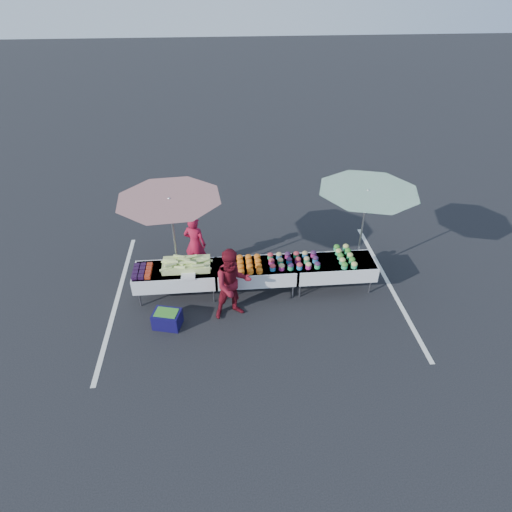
{
  "coord_description": "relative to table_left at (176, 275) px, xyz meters",
  "views": [
    {
      "loc": [
        -0.67,
        -7.74,
        6.41
      ],
      "look_at": [
        0.0,
        0.0,
        1.0
      ],
      "focal_mm": 30.0,
      "sensor_mm": 36.0,
      "label": 1
    }
  ],
  "objects": [
    {
      "name": "plastic_bags",
      "position": [
        0.3,
        -0.3,
        0.19
      ],
      "size": [
        0.3,
        0.25,
        0.05
      ],
      "primitive_type": "cube",
      "color": "white",
      "rests_on": "table_left"
    },
    {
      "name": "stripe_left",
      "position": [
        -1.4,
        0.0,
        -0.58
      ],
      "size": [
        0.1,
        5.0,
        0.0
      ],
      "primitive_type": "cube",
      "color": "silver",
      "rests_on": "ground"
    },
    {
      "name": "table_left",
      "position": [
        0.0,
        0.0,
        0.0
      ],
      "size": [
        1.86,
        0.81,
        0.75
      ],
      "color": "white",
      "rests_on": "ground"
    },
    {
      "name": "umbrella_left",
      "position": [
        0.01,
        0.4,
        1.52
      ],
      "size": [
        2.85,
        2.85,
        2.32
      ],
      "rotation": [
        0.0,
        0.0,
        -0.3
      ],
      "color": "black",
      "rests_on": "ground"
    },
    {
      "name": "bean_baskets",
      "position": [
        3.86,
        0.08,
        0.24
      ],
      "size": [
        0.36,
        0.86,
        0.15
      ],
      "color": "#29A761",
      "rests_on": "table_right"
    },
    {
      "name": "vendor",
      "position": [
        0.41,
        0.99,
        0.17
      ],
      "size": [
        0.64,
        0.53,
        1.5
      ],
      "primitive_type": "imported",
      "rotation": [
        0.0,
        0.0,
        2.77
      ],
      "color": "#A51230",
      "rests_on": "ground"
    },
    {
      "name": "table_center",
      "position": [
        1.8,
        0.0,
        0.0
      ],
      "size": [
        1.86,
        0.81,
        0.75
      ],
      "color": "white",
      "rests_on": "ground"
    },
    {
      "name": "stripe_right",
      "position": [
        5.0,
        0.0,
        -0.58
      ],
      "size": [
        0.1,
        5.0,
        0.0
      ],
      "primitive_type": "cube",
      "color": "silver",
      "rests_on": "ground"
    },
    {
      "name": "potato_cups",
      "position": [
        2.65,
        0.0,
        0.25
      ],
      "size": [
        1.14,
        0.58,
        0.16
      ],
      "color": "#2674B3",
      "rests_on": "table_right"
    },
    {
      "name": "carrot_bowls",
      "position": [
        1.55,
        -0.01,
        0.22
      ],
      "size": [
        0.75,
        0.69,
        0.11
      ],
      "color": "orange",
      "rests_on": "table_center"
    },
    {
      "name": "customer",
      "position": [
        1.24,
        -0.75,
        0.25
      ],
      "size": [
        0.94,
        0.81,
        1.67
      ],
      "primitive_type": "imported",
      "rotation": [
        0.0,
        0.0,
        0.25
      ],
      "color": "maroon",
      "rests_on": "ground"
    },
    {
      "name": "ground",
      "position": [
        1.8,
        0.0,
        -0.58
      ],
      "size": [
        80.0,
        80.0,
        0.0
      ],
      "primitive_type": "plane",
      "color": "black"
    },
    {
      "name": "berry_punnets",
      "position": [
        -0.71,
        -0.06,
        0.21
      ],
      "size": [
        0.4,
        0.54,
        0.08
      ],
      "color": "black",
      "rests_on": "table_left"
    },
    {
      "name": "corn_pile",
      "position": [
        0.25,
        0.04,
        0.26
      ],
      "size": [
        1.16,
        0.57,
        0.26
      ],
      "color": "#ACD36C",
      "rests_on": "table_left"
    },
    {
      "name": "table_right",
      "position": [
        3.6,
        0.0,
        0.0
      ],
      "size": [
        1.86,
        0.81,
        0.75
      ],
      "color": "white",
      "rests_on": "ground"
    },
    {
      "name": "storage_bin",
      "position": [
        -0.16,
        -0.98,
        -0.39
      ],
      "size": [
        0.65,
        0.54,
        0.37
      ],
      "rotation": [
        0.0,
        0.0,
        -0.25
      ],
      "color": "#110D41",
      "rests_on": "ground"
    },
    {
      "name": "umbrella_right",
      "position": [
        4.3,
        0.46,
        1.5
      ],
      "size": [
        2.5,
        2.5,
        2.3
      ],
      "rotation": [
        0.0,
        0.0,
        0.12
      ],
      "color": "black",
      "rests_on": "ground"
    }
  ]
}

